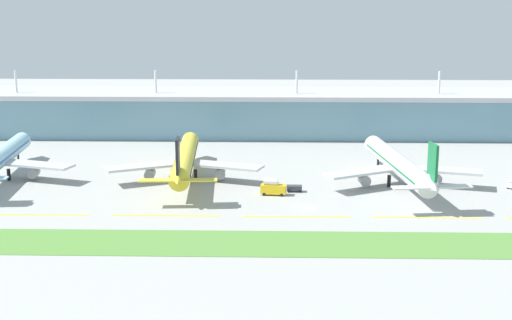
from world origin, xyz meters
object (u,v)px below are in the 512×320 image
(pushback_tug, at_px, (294,188))
(fuel_truck, at_px, (273,187))
(airliner_far_middle, at_px, (399,165))
(airliner_near_middle, at_px, (185,160))

(pushback_tug, distance_m, fuel_truck, 7.41)
(airliner_far_middle, relative_size, fuel_truck, 9.15)
(fuel_truck, bearing_deg, airliner_near_middle, 148.30)
(fuel_truck, bearing_deg, airliner_far_middle, 17.22)
(airliner_near_middle, distance_m, pushback_tug, 36.27)
(airliner_near_middle, bearing_deg, fuel_truck, -31.70)
(pushback_tug, height_order, fuel_truck, fuel_truck)
(airliner_far_middle, xyz_separation_m, pushback_tug, (-31.40, -7.96, -5.35))
(pushback_tug, relative_size, fuel_truck, 0.60)
(pushback_tug, bearing_deg, fuel_truck, -149.45)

